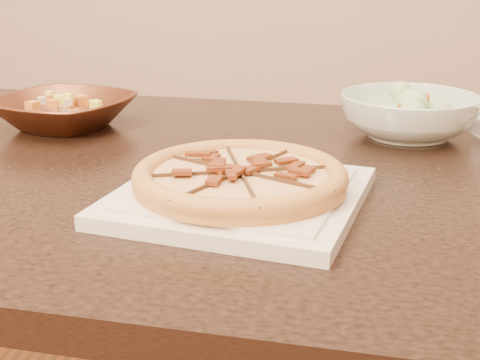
% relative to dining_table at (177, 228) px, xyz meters
% --- Properties ---
extents(dining_table, '(1.41, 0.96, 0.75)m').
position_rel_dining_table_xyz_m(dining_table, '(0.00, 0.00, 0.00)').
color(dining_table, black).
rests_on(dining_table, floor).
extents(plate, '(0.33, 0.33, 0.02)m').
position_rel_dining_table_xyz_m(plate, '(0.12, -0.16, 0.12)').
color(plate, beige).
rests_on(plate, dining_table).
extents(pizza, '(0.26, 0.26, 0.03)m').
position_rel_dining_table_xyz_m(pizza, '(0.12, -0.16, 0.14)').
color(pizza, '#AD7A2F').
rests_on(pizza, plate).
extents(bronze_bowl, '(0.28, 0.28, 0.06)m').
position_rel_dining_table_xyz_m(bronze_bowl, '(-0.24, 0.16, 0.13)').
color(bronze_bowl, brown).
rests_on(bronze_bowl, dining_table).
extents(mixed_dish, '(0.10, 0.11, 0.03)m').
position_rel_dining_table_xyz_m(mixed_dish, '(-0.24, 0.16, 0.17)').
color(mixed_dish, beige).
rests_on(mixed_dish, bronze_bowl).
extents(salad_bowl, '(0.29, 0.29, 0.07)m').
position_rel_dining_table_xyz_m(salad_bowl, '(0.34, 0.20, 0.14)').
color(salad_bowl, silver).
rests_on(salad_bowl, dining_table).
extents(salad, '(0.12, 0.10, 0.04)m').
position_rel_dining_table_xyz_m(salad, '(0.34, 0.19, 0.19)').
color(salad, '#A7CC88').
rests_on(salad, salad_bowl).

